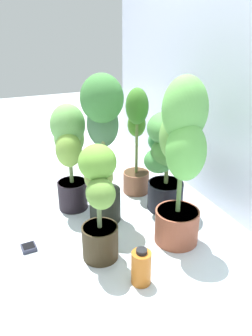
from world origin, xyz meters
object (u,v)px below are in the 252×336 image
object	(u,v)px
potted_plant_front_right	(99,200)
nutrient_bottle	(141,267)
hygrometer_box	(29,248)
potted_plant_back_left	(137,141)
potted_plant_center	(103,135)
potted_plant_front_left	(69,149)
potted_plant_back_center	(167,153)
potted_plant_back_right	(182,155)

from	to	relation	value
potted_plant_front_right	nutrient_bottle	xyz separation A→B (m)	(0.26, 0.12, -0.26)
hygrometer_box	potted_plant_back_left	bearing A→B (deg)	-158.88
potted_plant_center	nutrient_bottle	bearing A→B (deg)	-3.64
potted_plant_back_left	hygrometer_box	size ratio (longest dim) A/B	9.05
potted_plant_front_left	potted_plant_back_left	distance (m)	0.50
potted_plant_back_left	potted_plant_front_left	bearing A→B (deg)	-84.17
potted_plant_front_left	nutrient_bottle	xyz separation A→B (m)	(0.85, 0.12, -0.34)
potted_plant_center	nutrient_bottle	xyz separation A→B (m)	(0.64, -0.04, -0.48)
potted_plant_center	potted_plant_back_left	distance (m)	0.47
potted_plant_back_center	potted_plant_back_left	bearing A→B (deg)	-166.82
hygrometer_box	nutrient_bottle	world-z (taller)	nutrient_bottle
potted_plant_front_left	potted_plant_back_center	bearing A→B (deg)	65.95
potted_plant_back_right	hygrometer_box	size ratio (longest dim) A/B	11.16
nutrient_bottle	potted_plant_back_left	bearing A→B (deg)	156.91
potted_plant_front_left	potted_plant_center	bearing A→B (deg)	36.43
potted_plant_front_left	hygrometer_box	xyz separation A→B (m)	(0.36, -0.36, -0.42)
potted_plant_back_right	nutrient_bottle	world-z (taller)	potted_plant_back_right
potted_plant_front_left	potted_plant_back_center	size ratio (longest dim) A/B	1.07
potted_plant_front_left	hygrometer_box	world-z (taller)	potted_plant_front_left
potted_plant_back_right	hygrometer_box	distance (m)	1.00
potted_plant_front_left	potted_plant_back_right	bearing A→B (deg)	37.02
potted_plant_back_left	nutrient_bottle	size ratio (longest dim) A/B	3.91
potted_plant_back_center	potted_plant_back_left	size ratio (longest dim) A/B	0.87
hygrometer_box	potted_plant_front_left	bearing A→B (deg)	-139.29
potted_plant_back_right	potted_plant_back_left	size ratio (longest dim) A/B	1.23
potted_plant_front_left	potted_plant_back_left	bearing A→B (deg)	95.83
potted_plant_back_center	potted_plant_front_left	bearing A→B (deg)	-114.05
potted_plant_center	potted_plant_back_right	bearing A→B (deg)	37.33
potted_plant_back_center	hygrometer_box	bearing A→B (deg)	-83.42
potted_plant_back_right	potted_plant_front_right	bearing A→B (deg)	-92.97
potted_plant_back_center	hygrometer_box	xyz separation A→B (m)	(0.11, -0.93, -0.39)
potted_plant_center	potted_plant_back_center	bearing A→B (deg)	84.21
hygrometer_box	nutrient_bottle	bearing A→B (deg)	129.83
potted_plant_front_right	potted_plant_back_left	size ratio (longest dim) A/B	0.84
potted_plant_front_right	potted_plant_back_center	bearing A→B (deg)	119.84
potted_plant_front_right	hygrometer_box	distance (m)	0.54
potted_plant_center	potted_plant_back_right	world-z (taller)	potted_plant_back_right
potted_plant_back_left	nutrient_bottle	xyz separation A→B (m)	(0.90, -0.38, -0.30)
potted_plant_front_right	hygrometer_box	world-z (taller)	potted_plant_front_right
potted_plant_front_left	potted_plant_back_right	world-z (taller)	potted_plant_back_right
potted_plant_back_left	hygrometer_box	world-z (taller)	potted_plant_back_left
potted_plant_front_right	nutrient_bottle	distance (m)	0.39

